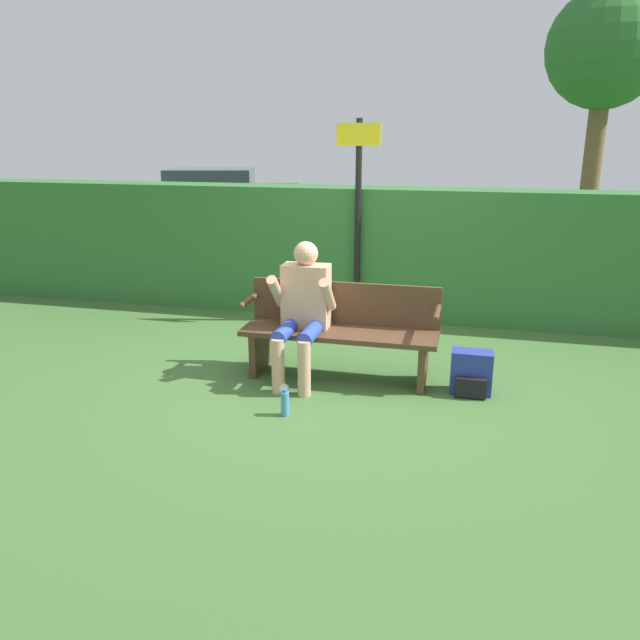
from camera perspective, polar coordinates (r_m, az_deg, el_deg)
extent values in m
plane|color=#426B33|center=(5.64, 1.73, -5.29)|extent=(40.00, 40.00, 0.00)
cube|color=#337033|center=(7.44, 5.26, 6.16)|extent=(12.00, 0.55, 1.51)
cube|color=#513823|center=(5.49, 1.77, -1.20)|extent=(1.73, 0.48, 0.05)
cube|color=#513823|center=(5.64, 2.26, 1.56)|extent=(1.73, 0.04, 0.39)
cube|color=#513823|center=(5.76, -5.52, -2.76)|extent=(0.06, 0.43, 0.40)
cube|color=#513823|center=(5.47, 9.41, -3.98)|extent=(0.06, 0.43, 0.40)
cylinder|color=#513823|center=(5.65, -6.56, 1.78)|extent=(0.05, 0.43, 0.05)
cylinder|color=#513823|center=(5.32, 10.66, 0.64)|extent=(0.05, 0.43, 0.05)
cube|color=#DBA884|center=(5.52, -1.28, 2.21)|extent=(0.41, 0.22, 0.57)
sphere|color=#DBA884|center=(5.44, -1.30, 6.09)|extent=(0.21, 0.21, 0.21)
cylinder|color=#2D47B7|center=(5.39, -3.11, -0.94)|extent=(0.13, 0.50, 0.13)
cylinder|color=#2D47B7|center=(5.33, -0.78, -1.12)|extent=(0.13, 0.50, 0.13)
cylinder|color=#DBA884|center=(5.25, -3.86, -4.23)|extent=(0.11, 0.11, 0.48)
cylinder|color=#DBA884|center=(5.19, -1.46, -4.45)|extent=(0.11, 0.11, 0.48)
cylinder|color=#DBA884|center=(5.44, -3.99, 2.60)|extent=(0.09, 0.34, 0.34)
cylinder|color=#DBA884|center=(5.32, 0.71, 2.32)|extent=(0.09, 0.34, 0.34)
cube|color=#283893|center=(5.42, 13.67, -4.62)|extent=(0.34, 0.19, 0.37)
cube|color=black|center=(5.33, 13.59, -6.03)|extent=(0.26, 0.07, 0.17)
cylinder|color=#4C8CCC|center=(4.89, -3.22, -7.65)|extent=(0.07, 0.07, 0.20)
cylinder|color=#2D66B2|center=(4.84, -3.25, -6.48)|extent=(0.04, 0.04, 0.02)
cylinder|color=black|center=(7.09, 3.47, 8.76)|extent=(0.07, 0.07, 2.27)
cube|color=yellow|center=(6.98, 3.55, 16.59)|extent=(0.48, 0.02, 0.24)
cube|color=maroon|center=(16.88, -9.92, 10.95)|extent=(4.85, 2.87, 0.62)
cube|color=#333D4C|center=(16.84, -10.02, 12.74)|extent=(2.51, 2.06, 0.43)
cylinder|color=black|center=(17.58, -4.85, 10.72)|extent=(0.61, 0.32, 0.58)
cylinder|color=black|center=(15.91, -5.25, 10.08)|extent=(0.61, 0.32, 0.58)
cylinder|color=black|center=(17.99, -14.00, 10.43)|extent=(0.61, 0.32, 0.58)
cylinder|color=black|center=(16.36, -15.30, 9.75)|extent=(0.61, 0.32, 0.58)
cylinder|color=brown|center=(11.43, 23.50, 11.88)|extent=(0.30, 0.30, 2.83)
sphere|color=#2D6B2D|center=(11.48, 24.71, 21.66)|extent=(1.84, 1.84, 1.84)
sphere|color=silver|center=(5.29, -3.33, -6.31)|extent=(0.09, 0.09, 0.09)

